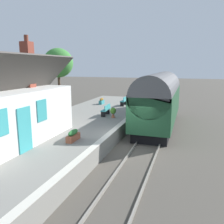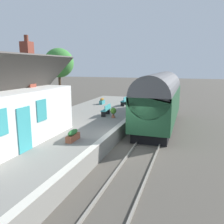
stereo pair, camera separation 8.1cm
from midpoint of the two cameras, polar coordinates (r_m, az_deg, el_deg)
ground_plane at (r=14.26m, az=4.49°, el=-8.90°), size 160.00×160.00×0.00m
platform at (r=15.67m, az=-11.18°, el=-5.41°), size 32.00×6.71×0.94m
platform_edge_coping at (r=14.28m, az=-0.06°, el=-4.83°), size 32.00×0.36×0.02m
rail_near at (r=13.97m, az=11.04°, el=-9.22°), size 52.00×0.08×0.14m
rail_far at (r=14.20m, az=5.21°, el=-8.71°), size 52.00×0.08×0.14m
train at (r=19.05m, az=11.40°, el=2.92°), size 10.29×2.73×4.32m
station_building at (r=13.29m, az=-23.85°, el=-0.36°), size 7.95×3.75×5.62m
bench_near_building at (r=23.60m, az=3.19°, el=2.73°), size 1.41×0.46×0.88m
bench_by_lamp at (r=18.82m, az=-1.24°, el=0.56°), size 1.41×0.48×0.88m
planter_under_sign at (r=12.80m, az=-9.23°, el=-5.59°), size 1.08×0.32×0.60m
planter_edge_far at (r=18.12m, az=0.44°, el=-0.00°), size 0.46×0.46×0.78m
planter_bench_left at (r=24.51m, az=-2.31°, el=2.65°), size 0.89×0.32×0.64m
planter_corner_building at (r=19.53m, az=-11.23°, el=0.43°), size 0.47×0.47×0.69m
station_sign_board at (r=19.73m, az=4.03°, el=3.13°), size 0.96×0.06×1.57m
tree_distant at (r=28.03m, az=-12.61°, el=11.43°), size 3.25×3.38×6.80m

